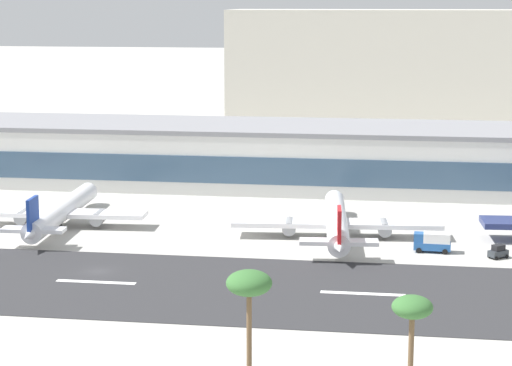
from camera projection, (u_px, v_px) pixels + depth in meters
name	position (u px, v px, depth m)	size (l,w,h in m)	color
ground_plane	(98.00, 272.00, 147.09)	(1400.00, 1400.00, 0.00)	#B2AFA8
runway_strip	(87.00, 282.00, 141.74)	(800.00, 32.96, 0.08)	#2D2D30
runway_centreline_dash_4	(96.00, 282.00, 141.53)	(12.00, 1.20, 0.01)	white
runway_centreline_dash_5	(363.00, 294.00, 135.94)	(12.00, 1.20, 0.01)	white
terminal_building	(238.00, 154.00, 215.66)	(198.89, 28.41, 13.77)	silver
distant_hotel_block	(394.00, 65.00, 332.58)	(113.09, 33.02, 37.72)	beige
airliner_navy_tail_gate_1	(60.00, 213.00, 175.45)	(31.48, 41.38, 8.63)	white
airliner_red_tail_gate_2	(337.00, 223.00, 167.34)	(37.09, 41.66, 8.70)	white
service_box_truck_1	(432.00, 241.00, 158.38)	(6.12, 2.95, 3.25)	#23569E
service_baggage_tug_2	(498.00, 252.00, 154.79)	(3.49, 3.27, 2.20)	#2D3338
palm_tree_1	(249.00, 286.00, 101.97)	(4.93, 4.93, 12.74)	brown
palm_tree_3	(412.00, 311.00, 95.10)	(4.10, 4.10, 12.17)	brown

